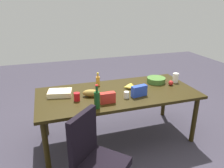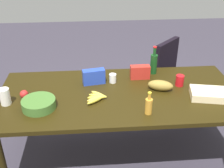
# 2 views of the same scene
# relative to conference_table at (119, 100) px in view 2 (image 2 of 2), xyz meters

# --- Properties ---
(ground_plane) EXTENTS (10.00, 10.00, 0.00)m
(ground_plane) POSITION_rel_conference_table_xyz_m (0.00, 0.00, -0.70)
(ground_plane) COLOR #383440
(conference_table) EXTENTS (2.29, 1.04, 0.77)m
(conference_table) POSITION_rel_conference_table_xyz_m (0.00, 0.00, 0.00)
(conference_table) COLOR black
(conference_table) RESTS_ON ground
(office_chair) EXTENTS (0.68, 0.68, 0.97)m
(office_chair) POSITION_rel_conference_table_xyz_m (-0.55, -0.94, -0.34)
(office_chair) COLOR gray
(office_chair) RESTS_ON ground
(salad_bowl) EXTENTS (0.37, 0.37, 0.08)m
(salad_bowl) POSITION_rel_conference_table_xyz_m (0.72, 0.19, 0.11)
(salad_bowl) COLOR #426D2B
(salad_bowl) RESTS_ON conference_table
(banana_bunch) EXTENTS (0.19, 0.24, 0.04)m
(banana_bunch) POSITION_rel_conference_table_xyz_m (0.22, 0.10, 0.10)
(banana_bunch) COLOR yellow
(banana_bunch) RESTS_ON conference_table
(sheet_cake) EXTENTS (0.36, 0.28, 0.07)m
(sheet_cake) POSITION_rel_conference_table_xyz_m (-0.81, 0.14, 0.11)
(sheet_cake) COLOR beige
(sheet_cake) RESTS_ON conference_table
(chip_bag_red) EXTENTS (0.20, 0.08, 0.14)m
(chip_bag_red) POSITION_rel_conference_table_xyz_m (-0.24, -0.29, 0.14)
(chip_bag_red) COLOR red
(chip_bag_red) RESTS_ON conference_table
(bread_loaf) EXTENTS (0.26, 0.18, 0.10)m
(bread_loaf) POSITION_rel_conference_table_xyz_m (-0.40, -0.03, 0.12)
(bread_loaf) COLOR olive
(bread_loaf) RESTS_ON conference_table
(wine_bottle) EXTENTS (0.09, 0.09, 0.31)m
(wine_bottle) POSITION_rel_conference_table_xyz_m (-0.40, -0.39, 0.19)
(wine_bottle) COLOR #144319
(wine_bottle) RESTS_ON conference_table
(apple_red) EXTENTS (0.09, 0.09, 0.08)m
(apple_red) POSITION_rel_conference_table_xyz_m (0.88, 0.01, 0.11)
(apple_red) COLOR red
(apple_red) RESTS_ON conference_table
(mayo_jar) EXTENTS (0.11, 0.11, 0.15)m
(mayo_jar) POSITION_rel_conference_table_xyz_m (1.02, 0.10, 0.15)
(mayo_jar) COLOR white
(mayo_jar) RESTS_ON conference_table
(red_solo_cup) EXTENTS (0.09, 0.09, 0.11)m
(red_solo_cup) POSITION_rel_conference_table_xyz_m (-0.61, -0.10, 0.13)
(red_solo_cup) COLOR red
(red_solo_cup) RESTS_ON conference_table
(paper_cup) EXTENTS (0.07, 0.07, 0.09)m
(paper_cup) POSITION_rel_conference_table_xyz_m (0.05, -0.22, 0.12)
(paper_cup) COLOR white
(paper_cup) RESTS_ON conference_table
(chip_bag_blue) EXTENTS (0.23, 0.12, 0.15)m
(chip_bag_blue) POSITION_rel_conference_table_xyz_m (0.24, -0.21, 0.15)
(chip_bag_blue) COLOR #2744B7
(chip_bag_blue) RESTS_ON conference_table
(dressing_bottle) EXTENTS (0.07, 0.07, 0.21)m
(dressing_bottle) POSITION_rel_conference_table_xyz_m (-0.21, 0.35, 0.15)
(dressing_bottle) COLOR gold
(dressing_bottle) RESTS_ON conference_table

